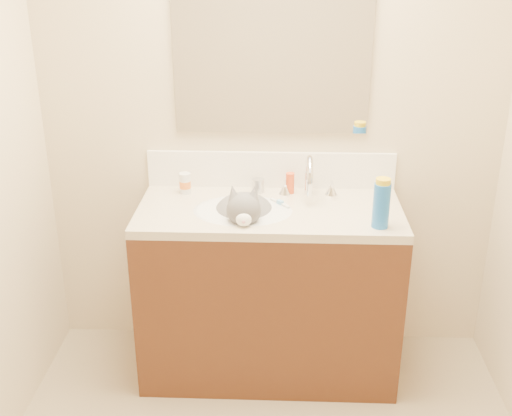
# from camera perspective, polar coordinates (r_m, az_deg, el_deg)

# --- Properties ---
(room_shell) EXTENTS (2.24, 2.54, 2.52)m
(room_shell) POSITION_cam_1_polar(r_m,az_deg,el_deg) (1.77, 0.73, 6.36)
(room_shell) COLOR beige
(room_shell) RESTS_ON ground
(vanity_cabinet) EXTENTS (1.20, 0.55, 0.82)m
(vanity_cabinet) POSITION_cam_1_polar(r_m,az_deg,el_deg) (3.11, 1.15, -7.65)
(vanity_cabinet) COLOR #492513
(vanity_cabinet) RESTS_ON ground
(counter_slab) EXTENTS (1.20, 0.55, 0.04)m
(counter_slab) POSITION_cam_1_polar(r_m,az_deg,el_deg) (2.91, 1.22, -0.36)
(counter_slab) COLOR beige
(counter_slab) RESTS_ON vanity_cabinet
(basin) EXTENTS (0.45, 0.36, 0.14)m
(basin) POSITION_cam_1_polar(r_m,az_deg,el_deg) (2.91, -1.16, -1.46)
(basin) COLOR silver
(basin) RESTS_ON vanity_cabinet
(faucet) EXTENTS (0.28, 0.20, 0.21)m
(faucet) POSITION_cam_1_polar(r_m,az_deg,el_deg) (3.00, 4.73, 2.48)
(faucet) COLOR silver
(faucet) RESTS_ON counter_slab
(cat) EXTENTS (0.34, 0.41, 0.32)m
(cat) POSITION_cam_1_polar(r_m,az_deg,el_deg) (2.90, -1.04, -0.71)
(cat) COLOR #595659
(cat) RESTS_ON basin
(backsplash) EXTENTS (1.20, 0.02, 0.18)m
(backsplash) POSITION_cam_1_polar(r_m,az_deg,el_deg) (3.12, 1.34, 3.41)
(backsplash) COLOR white
(backsplash) RESTS_ON counter_slab
(mirror) EXTENTS (0.90, 0.02, 0.80)m
(mirror) POSITION_cam_1_polar(r_m,az_deg,el_deg) (2.97, 1.44, 14.19)
(mirror) COLOR white
(mirror) RESTS_ON room_shell
(pill_bottle) EXTENTS (0.07, 0.07, 0.10)m
(pill_bottle) POSITION_cam_1_polar(r_m,az_deg,el_deg) (3.08, -6.32, 2.22)
(pill_bottle) COLOR silver
(pill_bottle) RESTS_ON counter_slab
(pill_label) EXTENTS (0.07, 0.07, 0.04)m
(pill_label) POSITION_cam_1_polar(r_m,az_deg,el_deg) (3.08, -6.32, 2.10)
(pill_label) COLOR orange
(pill_label) RESTS_ON pill_bottle
(silver_jar) EXTENTS (0.06, 0.06, 0.07)m
(silver_jar) POSITION_cam_1_polar(r_m,az_deg,el_deg) (3.08, 0.20, 2.01)
(silver_jar) COLOR #B7B7BC
(silver_jar) RESTS_ON counter_slab
(amber_bottle) EXTENTS (0.04, 0.04, 0.10)m
(amber_bottle) POSITION_cam_1_polar(r_m,az_deg,el_deg) (3.06, 3.05, 2.22)
(amber_bottle) COLOR #DD471A
(amber_bottle) RESTS_ON counter_slab
(toothbrush) EXTENTS (0.09, 0.11, 0.01)m
(toothbrush) POSITION_cam_1_polar(r_m,az_deg,el_deg) (2.95, 2.16, 0.43)
(toothbrush) COLOR silver
(toothbrush) RESTS_ON counter_slab
(toothbrush_head) EXTENTS (0.03, 0.04, 0.02)m
(toothbrush_head) POSITION_cam_1_polar(r_m,az_deg,el_deg) (2.95, 2.16, 0.51)
(toothbrush_head) COLOR #6EB1E9
(toothbrush_head) RESTS_ON counter_slab
(spray_can) EXTENTS (0.09, 0.09, 0.19)m
(spray_can) POSITION_cam_1_polar(r_m,az_deg,el_deg) (2.73, 11.07, 0.22)
(spray_can) COLOR blue
(spray_can) RESTS_ON counter_slab
(spray_cap) EXTENTS (0.08, 0.08, 0.04)m
(spray_cap) POSITION_cam_1_polar(r_m,az_deg,el_deg) (2.70, 11.23, 2.21)
(spray_cap) COLOR yellow
(spray_cap) RESTS_ON spray_can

